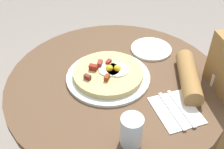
% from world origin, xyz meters
% --- Properties ---
extents(dining_table, '(0.85, 0.85, 0.73)m').
position_xyz_m(dining_table, '(0.00, 0.00, 0.56)').
color(dining_table, brown).
rests_on(dining_table, ground_plane).
extents(pizza_plate, '(0.33, 0.33, 0.01)m').
position_xyz_m(pizza_plate, '(0.03, -0.01, 0.74)').
color(pizza_plate, silver).
rests_on(pizza_plate, dining_table).
extents(breakfast_pizza, '(0.27, 0.27, 0.05)m').
position_xyz_m(breakfast_pizza, '(0.03, -0.01, 0.76)').
color(breakfast_pizza, tan).
rests_on(breakfast_pizza, pizza_plate).
extents(bread_plate, '(0.18, 0.18, 0.01)m').
position_xyz_m(bread_plate, '(-0.19, -0.17, 0.74)').
color(bread_plate, silver).
rests_on(bread_plate, dining_table).
extents(napkin, '(0.16, 0.19, 0.00)m').
position_xyz_m(napkin, '(-0.17, 0.20, 0.73)').
color(napkin, white).
rests_on(napkin, dining_table).
extents(fork, '(0.04, 0.18, 0.00)m').
position_xyz_m(fork, '(-0.16, 0.20, 0.74)').
color(fork, silver).
rests_on(fork, napkin).
extents(knife, '(0.04, 0.18, 0.00)m').
position_xyz_m(knife, '(-0.19, 0.20, 0.74)').
color(knife, silver).
rests_on(knife, napkin).
extents(water_glass, '(0.07, 0.07, 0.11)m').
position_xyz_m(water_glass, '(0.01, 0.30, 0.78)').
color(water_glass, silver).
rests_on(water_glass, dining_table).
extents(salt_shaker, '(0.03, 0.03, 0.05)m').
position_xyz_m(salt_shaker, '(-0.36, 0.10, 0.76)').
color(salt_shaker, white).
rests_on(salt_shaker, dining_table).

